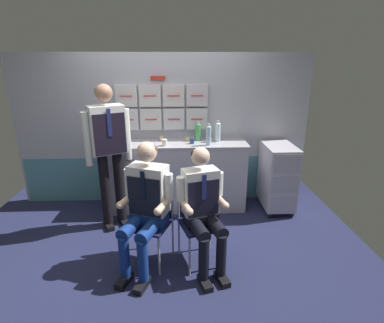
{
  "coord_description": "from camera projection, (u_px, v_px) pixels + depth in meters",
  "views": [
    {
      "loc": [
        0.23,
        -2.88,
        2.03
      ],
      "look_at": [
        0.36,
        0.18,
        1.0
      ],
      "focal_mm": 27.86,
      "sensor_mm": 36.0,
      "label": 1
    }
  ],
  "objects": [
    {
      "name": "ground",
      "position": [
        161.0,
        252.0,
        3.37
      ],
      "size": [
        4.8,
        4.8,
        0.04
      ],
      "primitive_type": "cube",
      "color": "#212547"
    },
    {
      "name": "galley_bulkhead",
      "position": [
        163.0,
        132.0,
        4.33
      ],
      "size": [
        4.2,
        0.14,
        2.15
      ],
      "color": "#B3B4C3",
      "rests_on": "ground"
    },
    {
      "name": "galley_counter",
      "position": [
        179.0,
        175.0,
        4.25
      ],
      "size": [
        1.9,
        0.53,
        0.97
      ],
      "color": "#B9B5C2",
      "rests_on": "ground"
    },
    {
      "name": "service_trolley",
      "position": [
        277.0,
        176.0,
        4.19
      ],
      "size": [
        0.4,
        0.65,
        0.94
      ],
      "color": "black",
      "rests_on": "ground"
    },
    {
      "name": "folding_chair_left",
      "position": [
        153.0,
        212.0,
        3.12
      ],
      "size": [
        0.52,
        0.52,
        0.86
      ],
      "color": "#A8AAAF",
      "rests_on": "ground"
    },
    {
      "name": "crew_member_left",
      "position": [
        145.0,
        201.0,
        2.91
      ],
      "size": [
        0.57,
        0.71,
        1.31
      ],
      "color": "black",
      "rests_on": "ground"
    },
    {
      "name": "folding_chair_center",
      "position": [
        197.0,
        212.0,
        3.11
      ],
      "size": [
        0.5,
        0.5,
        0.86
      ],
      "color": "#A8AAAF",
      "rests_on": "ground"
    },
    {
      "name": "crew_member_center",
      "position": [
        203.0,
        205.0,
        2.92
      ],
      "size": [
        0.51,
        0.66,
        1.26
      ],
      "color": "black",
      "rests_on": "ground"
    },
    {
      "name": "crew_member_standing",
      "position": [
        108.0,
        144.0,
        3.56
      ],
      "size": [
        0.5,
        0.4,
        1.79
      ],
      "color": "black",
      "rests_on": "ground"
    },
    {
      "name": "sparkling_bottle_green",
      "position": [
        218.0,
        132.0,
        4.12
      ],
      "size": [
        0.08,
        0.08,
        0.29
      ],
      "color": "silver",
      "rests_on": "galley_counter"
    },
    {
      "name": "water_bottle_clear",
      "position": [
        198.0,
        132.0,
        4.18
      ],
      "size": [
        0.08,
        0.08,
        0.27
      ],
      "color": "#47A553",
      "rests_on": "galley_counter"
    },
    {
      "name": "water_bottle_short",
      "position": [
        209.0,
        135.0,
        3.93
      ],
      "size": [
        0.07,
        0.07,
        0.29
      ],
      "color": "#ABD3E7",
      "rests_on": "galley_counter"
    },
    {
      "name": "paper_cup_blue",
      "position": [
        188.0,
        139.0,
        4.18
      ],
      "size": [
        0.07,
        0.07,
        0.06
      ],
      "color": "tan",
      "rests_on": "galley_counter"
    },
    {
      "name": "coffee_cup_white",
      "position": [
        192.0,
        141.0,
        4.04
      ],
      "size": [
        0.06,
        0.06,
        0.08
      ],
      "color": "navy",
      "rests_on": "galley_counter"
    },
    {
      "name": "coffee_cup_spare",
      "position": [
        162.0,
        138.0,
        4.18
      ],
      "size": [
        0.06,
        0.06,
        0.07
      ],
      "color": "tan",
      "rests_on": "galley_counter"
    },
    {
      "name": "espresso_cup_small",
      "position": [
        165.0,
        142.0,
        3.93
      ],
      "size": [
        0.07,
        0.07,
        0.09
      ],
      "color": "silver",
      "rests_on": "galley_counter"
    }
  ]
}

